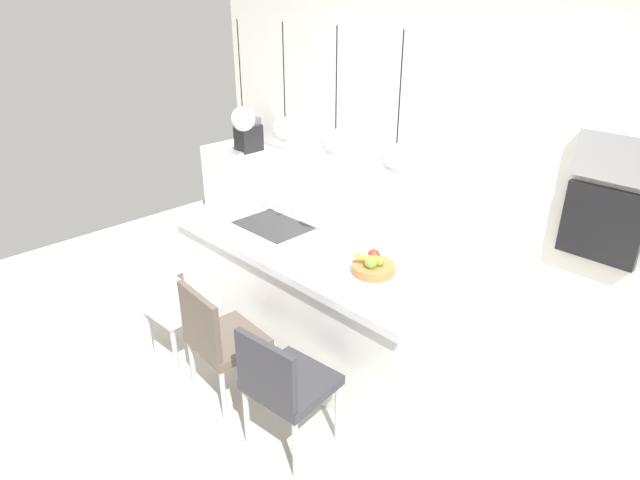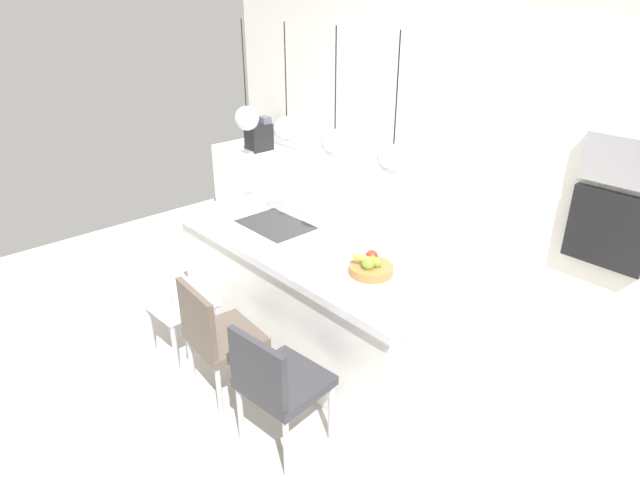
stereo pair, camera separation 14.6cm
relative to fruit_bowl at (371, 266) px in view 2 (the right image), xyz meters
The scene contains 17 objects.
floor 1.12m from the fruit_bowl, behind, with size 6.60×6.60×0.00m, color #BCB7AD.
back_wall 1.82m from the fruit_bowl, 110.03° to the left, with size 6.00×0.10×2.60m, color silver.
kitchen_island 0.78m from the fruit_bowl, behind, with size 2.32×0.91×0.89m.
sink_basin 1.03m from the fruit_bowl, behind, with size 0.56×0.40×0.02m, color #2D2D30.
faucet 1.06m from the fruit_bowl, 166.99° to the left, with size 0.02×0.17×0.22m.
fruit_bowl is the anchor object (origin of this frame).
side_counter 3.32m from the fruit_bowl, 156.59° to the left, with size 1.10×0.60×0.83m, color white.
coffee_machine 3.26m from the fruit_bowl, 156.35° to the left, with size 0.20×0.35×0.38m.
microwave 1.88m from the fruit_bowl, 63.14° to the left, with size 0.54×0.08×0.34m, color #9E9EA3.
oven 1.80m from the fruit_bowl, 63.14° to the left, with size 0.56×0.08×0.56m, color black.
chair_near 1.52m from the fruit_bowl, 146.07° to the right, with size 0.43×0.46×0.84m.
chair_middle 1.11m from the fruit_bowl, 126.98° to the right, with size 0.50×0.45×0.86m.
chair_far 0.92m from the fruit_bowl, 87.41° to the right, with size 0.50×0.49×0.85m.
pendant_light_left 1.51m from the fruit_bowl, behind, with size 0.18×0.18×0.78m.
pendant_light_center_left 1.12m from the fruit_bowl, behind, with size 0.18×0.18×0.78m.
pendant_light_center_right 0.82m from the fruit_bowl, behind, with size 0.18×0.18×0.78m.
pendant_light_right 0.73m from the fruit_bowl, 12.07° to the left, with size 0.18×0.18×0.78m.
Camera 2 is at (2.63, -2.29, 2.55)m, focal length 30.12 mm.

